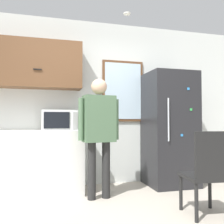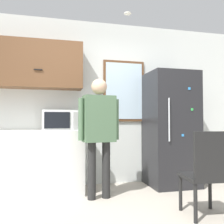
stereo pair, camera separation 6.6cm
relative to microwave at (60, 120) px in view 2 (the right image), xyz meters
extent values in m
cube|color=silver|center=(0.53, 0.37, 0.30)|extent=(6.00, 0.06, 2.70)
cube|color=silver|center=(-0.67, 0.02, -0.60)|extent=(2.01, 0.64, 0.90)
cube|color=brown|center=(-0.67, 0.17, 0.84)|extent=(2.01, 0.33, 0.71)
cube|color=black|center=(-0.32, -0.01, 0.73)|extent=(0.12, 0.01, 0.01)
cube|color=white|center=(0.00, 0.00, 0.00)|extent=(0.50, 0.41, 0.29)
cube|color=black|center=(-0.04, -0.21, 0.00)|extent=(0.35, 0.01, 0.23)
cube|color=#B2B2B2|center=(0.21, -0.21, 0.00)|extent=(0.07, 0.01, 0.23)
cylinder|color=black|center=(0.40, -0.44, -0.67)|extent=(0.11, 0.11, 0.76)
cylinder|color=black|center=(0.60, -0.41, -0.67)|extent=(0.11, 0.11, 0.76)
cube|color=#4C6B4C|center=(0.50, -0.42, 0.02)|extent=(0.45, 0.27, 0.62)
sphere|color=#D8AD8C|center=(0.50, -0.42, 0.45)|extent=(0.21, 0.21, 0.21)
cylinder|color=#4C6B4C|center=(0.26, -0.46, 0.01)|extent=(0.07, 0.07, 0.56)
cylinder|color=#4C6B4C|center=(0.75, -0.39, 0.01)|extent=(0.07, 0.07, 0.56)
cube|color=#232326|center=(1.77, -0.02, -0.14)|extent=(0.75, 0.69, 1.82)
cylinder|color=silver|center=(1.56, -0.38, 0.01)|extent=(0.02, 0.02, 0.64)
cube|color=#338CDB|center=(1.79, -0.37, -0.22)|extent=(0.04, 0.01, 0.04)
cube|color=green|center=(1.95, -0.37, 0.16)|extent=(0.04, 0.01, 0.04)
cube|color=#338CDB|center=(1.90, -0.37, 0.48)|extent=(0.04, 0.01, 0.04)
cube|color=black|center=(1.51, -1.28, -0.63)|extent=(0.47, 0.47, 0.04)
cylinder|color=black|center=(1.71, -1.12, -0.85)|extent=(0.04, 0.04, 0.40)
cylinder|color=black|center=(1.35, -1.08, -0.85)|extent=(0.04, 0.04, 0.40)
cylinder|color=black|center=(1.31, -1.45, -0.85)|extent=(0.04, 0.04, 0.40)
cube|color=black|center=(1.49, -1.47, -0.36)|extent=(0.40, 0.08, 0.49)
cube|color=brown|center=(1.07, 0.33, 0.50)|extent=(0.71, 0.04, 1.03)
cube|color=silver|center=(1.07, 0.31, 0.50)|extent=(0.63, 0.01, 0.95)
cylinder|color=white|center=(0.99, -0.15, 1.63)|extent=(0.11, 0.11, 0.01)
camera|label=1|loc=(-0.19, -3.72, -0.02)|focal=40.00mm
camera|label=2|loc=(-0.12, -3.74, -0.02)|focal=40.00mm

